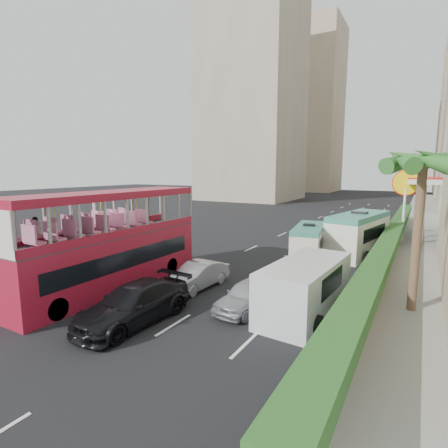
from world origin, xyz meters
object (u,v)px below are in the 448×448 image
Objects in this scene: panel_van_near at (305,288)px; double_decker_bus at (110,240)px; minibus_near at (309,243)px; panel_van_far at (372,225)px; car_silver_lane_b at (247,309)px; minibus_far at (358,234)px; palm_tree at (417,237)px; car_black at (135,322)px; car_silver_lane_a at (197,288)px; van_asset at (318,247)px.

double_decker_bus is at bearing -165.91° from panel_van_near.
panel_van_far is (2.57, 12.18, -0.28)m from minibus_near.
car_silver_lane_b is at bearing -99.94° from panel_van_far.
palm_tree is (3.78, -9.99, 1.86)m from minibus_far.
panel_van_far is 0.71× the size of palm_tree.
car_black is 13.80m from minibus_near.
double_decker_bus is 25.06m from panel_van_far.
van_asset reaches higher than car_silver_lane_a.
minibus_far is at bearing 66.65° from car_silver_lane_a.
minibus_far is 9.00m from panel_van_far.
car_silver_lane_a is 0.72× the size of panel_van_near.
panel_van_far is at bearing 101.66° from palm_tree.
car_black is at bearing -98.91° from minibus_far.
minibus_far is at bearing 40.75° from minibus_near.
double_decker_bus reaches higher than panel_van_near.
car_black is 1.00× the size of minibus_near.
double_decker_bus is 17.24m from minibus_far.
palm_tree is (6.35, 3.09, 3.38)m from car_silver_lane_b.
car_black is 12.23m from palm_tree.
palm_tree is (3.91, -18.97, 2.47)m from panel_van_far.
panel_van_near is at bearing 25.52° from car_silver_lane_b.
car_black reaches higher than car_silver_lane_b.
van_asset is at bearing 98.58° from car_silver_lane_b.
minibus_far reaches higher than car_black.
car_silver_lane_a is 0.77× the size of car_black.
panel_van_far is at bearing 66.72° from double_decker_bus.
car_silver_lane_b is 0.67× the size of panel_van_near.
car_silver_lane_b is at bearing -98.22° from minibus_near.
minibus_far is at bearing 93.10° from panel_van_near.
van_asset is at bearing 86.73° from minibus_near.
minibus_near is at bearing -105.57° from panel_van_far.
palm_tree is at bearing 33.72° from panel_van_near.
palm_tree reaches higher than panel_van_far.
car_silver_lane_b is at bearing -156.69° from panel_van_near.
van_asset is 13.62m from panel_van_near.
palm_tree reaches higher than minibus_far.
minibus_far is (6.08, 11.84, 1.52)m from car_silver_lane_a.
palm_tree reaches higher than double_decker_bus.
palm_tree is at bearing -58.34° from minibus_far.
double_decker_bus is at bearing -114.67° from minibus_far.
panel_van_far is 19.53m from palm_tree.
car_black is 7.28m from panel_van_near.
panel_van_far is at bearing 101.81° from minibus_far.
minibus_far is 1.07× the size of palm_tree.
minibus_near is 0.78× the size of minibus_far.
panel_van_near is 5.11m from palm_tree.
palm_tree reaches higher than van_asset.
double_decker_bus is 2.06× the size of minibus_near.
minibus_far is at bearing 54.39° from double_decker_bus.
minibus_far is at bearing -92.78° from panel_van_far.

